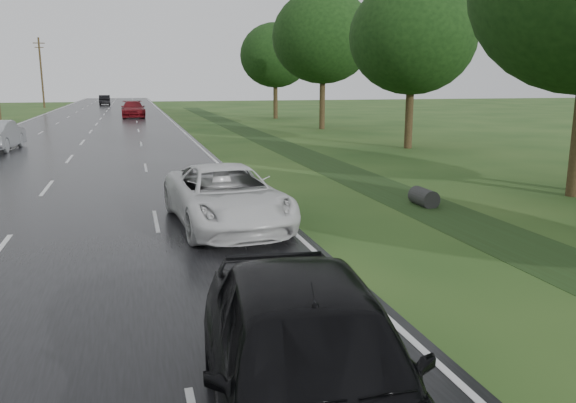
# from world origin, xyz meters

# --- Properties ---
(road) EXTENTS (14.00, 180.00, 0.04)m
(road) POSITION_xyz_m (0.00, 45.00, 0.02)
(road) COLOR black
(road) RESTS_ON ground
(edge_stripe_east) EXTENTS (0.12, 180.00, 0.01)m
(edge_stripe_east) POSITION_xyz_m (6.75, 45.00, 0.04)
(edge_stripe_east) COLOR silver
(edge_stripe_east) RESTS_ON road
(edge_stripe_west) EXTENTS (0.12, 180.00, 0.01)m
(edge_stripe_west) POSITION_xyz_m (-6.75, 45.00, 0.04)
(edge_stripe_west) COLOR silver
(edge_stripe_west) RESTS_ON road
(center_line) EXTENTS (0.12, 180.00, 0.01)m
(center_line) POSITION_xyz_m (0.00, 45.00, 0.04)
(center_line) COLOR silver
(center_line) RESTS_ON road
(drainage_ditch) EXTENTS (2.20, 120.00, 0.56)m
(drainage_ditch) POSITION_xyz_m (11.50, 18.71, 0.04)
(drainage_ditch) COLOR #203213
(drainage_ditch) RESTS_ON ground
(utility_pole_distant) EXTENTS (1.60, 0.26, 10.00)m
(utility_pole_distant) POSITION_xyz_m (-9.20, 85.00, 5.20)
(utility_pole_distant) COLOR #372716
(utility_pole_distant) RESTS_ON ground
(tree_east_c) EXTENTS (7.00, 7.00, 9.29)m
(tree_east_c) POSITION_xyz_m (18.20, 24.00, 6.14)
(tree_east_c) COLOR #372716
(tree_east_c) RESTS_ON ground
(tree_east_d) EXTENTS (8.00, 8.00, 10.76)m
(tree_east_d) POSITION_xyz_m (17.80, 38.00, 7.15)
(tree_east_d) COLOR #372716
(tree_east_d) RESTS_ON ground
(tree_east_f) EXTENTS (7.20, 7.20, 9.62)m
(tree_east_f) POSITION_xyz_m (17.50, 52.00, 6.37)
(tree_east_f) COLOR #372716
(tree_east_f) RESTS_ON ground
(white_pickup) EXTENTS (2.98, 5.74, 1.55)m
(white_pickup) POSITION_xyz_m (5.27, 9.06, 0.81)
(white_pickup) COLOR silver
(white_pickup) RESTS_ON road
(dark_sedan) EXTENTS (2.67, 5.45, 1.79)m
(dark_sedan) POSITION_xyz_m (4.60, -0.13, 0.93)
(dark_sedan) COLOR black
(dark_sedan) RESTS_ON road
(far_car_red) EXTENTS (2.49, 5.94, 1.71)m
(far_car_red) POSITION_xyz_m (3.26, 57.32, 0.90)
(far_car_red) COLOR maroon
(far_car_red) RESTS_ON road
(far_car_dark) EXTENTS (1.82, 4.90, 1.60)m
(far_car_dark) POSITION_xyz_m (-1.00, 92.79, 0.84)
(far_car_dark) COLOR black
(far_car_dark) RESTS_ON road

